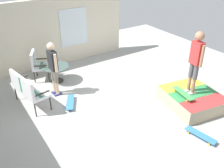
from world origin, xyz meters
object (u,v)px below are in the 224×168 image
(skate_ramp, at_px, (192,99))
(person_skater, at_px, (196,58))
(person_watching, at_px, (53,65))
(patio_table, at_px, (56,71))
(patio_chair_near_house, at_px, (38,63))
(skateboard_by_bench, at_px, (70,102))
(skateboard_spare, at_px, (200,135))
(skateboard_on_ramp, at_px, (183,93))
(patio_bench, at_px, (27,88))

(skate_ramp, bearing_deg, person_skater, 41.72)
(person_watching, bearing_deg, patio_table, -23.39)
(patio_chair_near_house, height_order, skateboard_by_bench, patio_chair_near_house)
(skateboard_spare, bearing_deg, skate_ramp, -40.28)
(person_skater, distance_m, skateboard_spare, 2.01)
(person_watching, height_order, skateboard_spare, person_watching)
(patio_chair_near_house, xyz_separation_m, skateboard_by_bench, (-2.01, -0.22, -0.53))
(skate_ramp, height_order, skateboard_spare, skate_ramp)
(patio_chair_near_house, xyz_separation_m, skateboard_on_ramp, (-3.92, -2.81, -0.11))
(patio_bench, xyz_separation_m, skateboard_spare, (-3.63, -3.05, -0.53))
(skate_ramp, distance_m, person_watching, 4.20)
(patio_table, height_order, skateboard_spare, patio_table)
(skate_ramp, xyz_separation_m, person_skater, (0.08, 0.07, 1.27))
(skateboard_spare, xyz_separation_m, skateboard_on_ramp, (1.15, -0.55, 0.41))
(person_watching, bearing_deg, person_skater, -131.65)
(patio_chair_near_house, relative_size, person_skater, 0.57)
(patio_chair_near_house, bearing_deg, person_watching, -174.73)
(skateboard_on_ramp, bearing_deg, person_watching, 45.01)
(skateboard_on_ramp, bearing_deg, skateboard_spare, 154.36)
(person_watching, bearing_deg, patio_chair_near_house, 5.27)
(skate_ramp, distance_m, patio_table, 4.45)
(person_skater, bearing_deg, patio_bench, 57.84)
(skate_ramp, xyz_separation_m, patio_bench, (2.53, 3.98, 0.41))
(skateboard_by_bench, bearing_deg, person_skater, -122.94)
(skate_ramp, height_order, person_skater, person_skater)
(skateboard_by_bench, xyz_separation_m, skateboard_on_ramp, (-1.90, -2.59, 0.41))
(patio_chair_near_house, height_order, person_skater, person_skater)
(patio_table, relative_size, skateboard_on_ramp, 1.09)
(patio_table, bearing_deg, patio_bench, 128.19)
(patio_bench, xyz_separation_m, skateboard_by_bench, (-0.58, -1.01, -0.53))
(person_skater, height_order, skateboard_spare, person_skater)
(person_watching, bearing_deg, skateboard_spare, -150.83)
(skate_ramp, relative_size, person_watching, 1.28)
(patio_chair_near_house, bearing_deg, skateboard_by_bench, -173.84)
(patio_table, xyz_separation_m, person_watching, (-0.76, 0.33, 0.59))
(patio_bench, xyz_separation_m, patio_table, (0.97, -1.23, -0.21))
(patio_chair_near_house, xyz_separation_m, patio_table, (-0.47, -0.44, -0.21))
(patio_table, xyz_separation_m, skateboard_spare, (-4.60, -1.82, -0.32))
(person_watching, height_order, person_skater, person_skater)
(person_skater, bearing_deg, person_watching, 48.35)
(patio_table, relative_size, skateboard_spare, 1.10)
(skateboard_on_ramp, bearing_deg, patio_bench, 55.44)
(patio_bench, height_order, patio_chair_near_house, same)
(skateboard_spare, height_order, skateboard_on_ramp, skateboard_on_ramp)
(person_watching, distance_m, skateboard_on_ramp, 3.84)
(skate_ramp, bearing_deg, skateboard_spare, 139.72)
(patio_bench, bearing_deg, patio_chair_near_house, -28.92)
(patio_chair_near_house, height_order, skateboard_on_ramp, patio_chair_near_house)
(patio_bench, distance_m, person_watching, 1.00)
(patio_table, bearing_deg, person_skater, -142.01)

